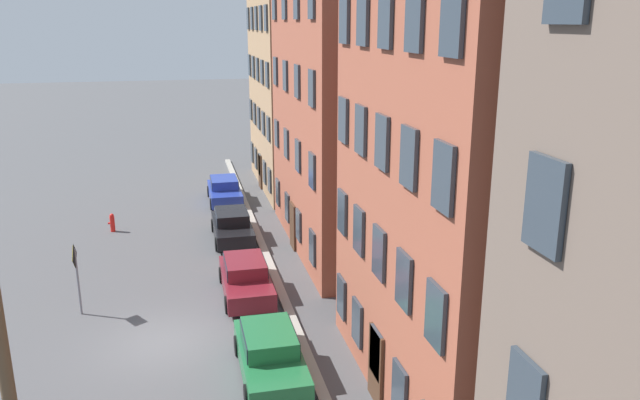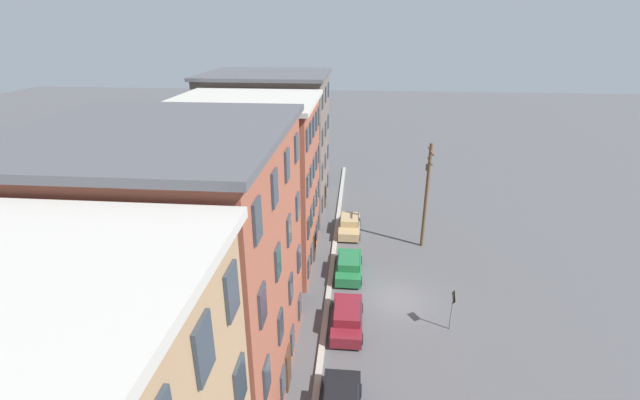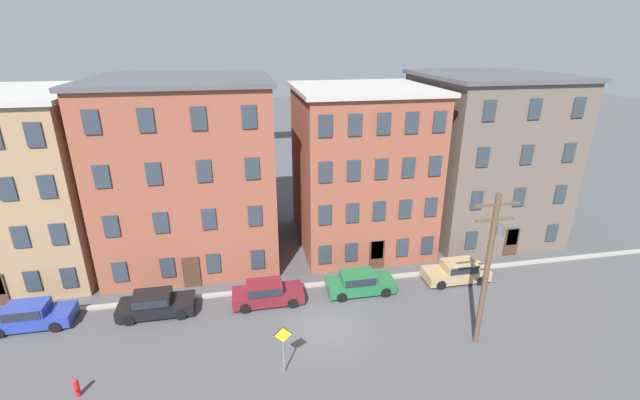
{
  "view_description": "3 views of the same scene",
  "coord_description": "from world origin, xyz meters",
  "px_view_note": "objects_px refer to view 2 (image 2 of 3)",
  "views": [
    {
      "loc": [
        19.71,
        0.9,
        10.48
      ],
      "look_at": [
        0.12,
        5.4,
        4.7
      ],
      "focal_mm": 35.0,
      "sensor_mm": 36.0,
      "label": 1
    },
    {
      "loc": [
        -24.4,
        2.86,
        16.93
      ],
      "look_at": [
        0.54,
        5.13,
        6.73
      ],
      "focal_mm": 24.0,
      "sensor_mm": 36.0,
      "label": 2
    },
    {
      "loc": [
        -4.25,
        -19.94,
        15.78
      ],
      "look_at": [
        0.12,
        2.97,
        6.78
      ],
      "focal_mm": 24.0,
      "sensor_mm": 36.0,
      "label": 3
    }
  ],
  "objects_px": {
    "car_tan": "(349,224)",
    "utility_pole": "(427,190)",
    "caution_sign": "(453,303)",
    "car_maroon": "(347,317)",
    "car_green": "(349,265)"
  },
  "relations": [
    {
      "from": "car_tan",
      "to": "utility_pole",
      "type": "relative_size",
      "value": 0.5
    },
    {
      "from": "caution_sign",
      "to": "utility_pole",
      "type": "distance_m",
      "value": 11.09
    },
    {
      "from": "utility_pole",
      "to": "car_tan",
      "type": "bearing_deg",
      "value": 72.51
    },
    {
      "from": "car_tan",
      "to": "utility_pole",
      "type": "xyz_separation_m",
      "value": [
        -1.91,
        -6.07,
        4.17
      ]
    },
    {
      "from": "car_maroon",
      "to": "car_green",
      "type": "xyz_separation_m",
      "value": [
        6.04,
        0.06,
        0.0
      ]
    },
    {
      "from": "utility_pole",
      "to": "car_green",
      "type": "bearing_deg",
      "value": 130.34
    },
    {
      "from": "caution_sign",
      "to": "car_tan",
      "type": "bearing_deg",
      "value": 26.95
    },
    {
      "from": "caution_sign",
      "to": "utility_pole",
      "type": "height_order",
      "value": "utility_pole"
    },
    {
      "from": "caution_sign",
      "to": "car_maroon",
      "type": "bearing_deg",
      "value": 93.82
    },
    {
      "from": "car_green",
      "to": "utility_pole",
      "type": "relative_size",
      "value": 0.5
    },
    {
      "from": "car_maroon",
      "to": "car_green",
      "type": "bearing_deg",
      "value": 0.58
    },
    {
      "from": "car_maroon",
      "to": "car_tan",
      "type": "height_order",
      "value": "same"
    },
    {
      "from": "caution_sign",
      "to": "car_green",
      "type": "bearing_deg",
      "value": 47.99
    },
    {
      "from": "car_maroon",
      "to": "caution_sign",
      "type": "distance_m",
      "value": 6.29
    },
    {
      "from": "car_green",
      "to": "car_tan",
      "type": "xyz_separation_m",
      "value": [
        6.94,
        0.14,
        0.0
      ]
    }
  ]
}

